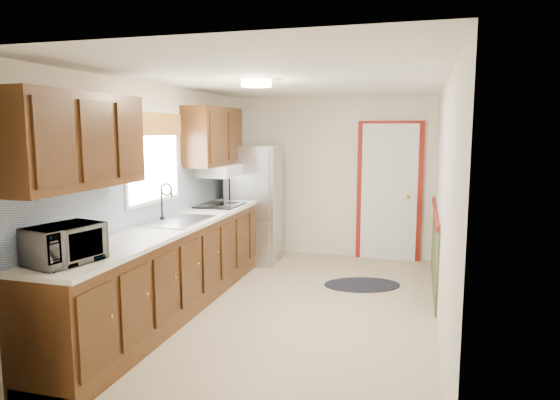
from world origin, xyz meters
The scene contains 8 objects.
room_shell centered at (0.00, 0.00, 1.20)m, with size 3.20×5.20×2.52m.
kitchen_run centered at (-1.24, -0.29, 0.81)m, with size 0.63×4.00×2.20m.
back_wall_trim centered at (0.99, 2.21, 0.89)m, with size 1.12×2.30×2.08m.
ceiling_fixture centered at (-0.30, -0.20, 2.36)m, with size 0.30×0.30×0.06m, color #FFD88C.
microwave centered at (-1.20, -1.95, 1.11)m, with size 0.51×0.28×0.35m, color white.
refrigerator centered at (-1.02, 1.83, 0.85)m, with size 0.75×0.73×1.69m.
rug centered at (0.64, 1.08, 0.01)m, with size 0.94×0.61×0.01m, color black.
cooktop centered at (-1.19, 0.95, 0.95)m, with size 0.51×0.61×0.02m, color black.
Camera 1 is at (1.28, -4.94, 1.91)m, focal length 32.00 mm.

